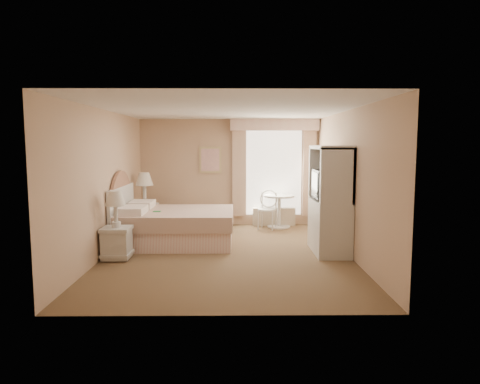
{
  "coord_description": "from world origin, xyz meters",
  "views": [
    {
      "loc": [
        0.15,
        -7.36,
        1.91
      ],
      "look_at": [
        0.22,
        0.3,
        1.06
      ],
      "focal_mm": 32.0,
      "sensor_mm": 36.0,
      "label": 1
    }
  ],
  "objects_px": {
    "nightstand_near": "(116,234)",
    "nightstand_far": "(145,210)",
    "cafe_chair": "(268,206)",
    "bed": "(170,225)",
    "armoire": "(330,209)",
    "round_table": "(279,206)"
  },
  "relations": [
    {
      "from": "bed",
      "to": "cafe_chair",
      "type": "bearing_deg",
      "value": 35.98
    },
    {
      "from": "nightstand_far",
      "to": "round_table",
      "type": "xyz_separation_m",
      "value": [
        2.99,
        0.5,
        0.02
      ]
    },
    {
      "from": "nightstand_far",
      "to": "armoire",
      "type": "height_order",
      "value": "armoire"
    },
    {
      "from": "round_table",
      "to": "bed",
      "type": "bearing_deg",
      "value": -144.58
    },
    {
      "from": "bed",
      "to": "armoire",
      "type": "relative_size",
      "value": 1.15
    },
    {
      "from": "cafe_chair",
      "to": "armoire",
      "type": "relative_size",
      "value": 0.47
    },
    {
      "from": "cafe_chair",
      "to": "armoire",
      "type": "bearing_deg",
      "value": -47.7
    },
    {
      "from": "bed",
      "to": "nightstand_far",
      "type": "height_order",
      "value": "bed"
    },
    {
      "from": "nightstand_near",
      "to": "nightstand_far",
      "type": "height_order",
      "value": "nightstand_far"
    },
    {
      "from": "nightstand_near",
      "to": "cafe_chair",
      "type": "bearing_deg",
      "value": 43.66
    },
    {
      "from": "nightstand_far",
      "to": "nightstand_near",
      "type": "bearing_deg",
      "value": -90.0
    },
    {
      "from": "round_table",
      "to": "cafe_chair",
      "type": "bearing_deg",
      "value": -148.91
    },
    {
      "from": "bed",
      "to": "nightstand_far",
      "type": "xyz_separation_m",
      "value": [
        -0.72,
        1.11,
        0.12
      ]
    },
    {
      "from": "nightstand_near",
      "to": "round_table",
      "type": "distance_m",
      "value": 4.07
    },
    {
      "from": "armoire",
      "to": "nightstand_far",
      "type": "bearing_deg",
      "value": 153.5
    },
    {
      "from": "nightstand_near",
      "to": "round_table",
      "type": "xyz_separation_m",
      "value": [
        2.99,
        2.76,
        0.07
      ]
    },
    {
      "from": "bed",
      "to": "nightstand_far",
      "type": "distance_m",
      "value": 1.33
    },
    {
      "from": "round_table",
      "to": "armoire",
      "type": "distance_m",
      "value": 2.43
    },
    {
      "from": "nightstand_far",
      "to": "cafe_chair",
      "type": "xyz_separation_m",
      "value": [
        2.72,
        0.34,
        0.03
      ]
    },
    {
      "from": "round_table",
      "to": "cafe_chair",
      "type": "height_order",
      "value": "cafe_chair"
    },
    {
      "from": "nightstand_far",
      "to": "cafe_chair",
      "type": "relative_size",
      "value": 1.45
    },
    {
      "from": "nightstand_near",
      "to": "bed",
      "type": "bearing_deg",
      "value": 57.72
    }
  ]
}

